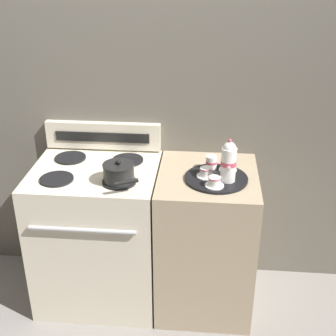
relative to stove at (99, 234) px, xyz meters
The scene contains 12 objects.
ground_plane 0.53m from the stove, ahead, with size 6.00×6.00×0.00m, color gray.
wall_back 0.79m from the stove, 49.12° to the left, with size 6.00×0.05×2.20m.
stove is the anchor object (origin of this frame).
control_panel 0.61m from the stove, 90.00° to the left, with size 0.71×0.05×0.17m.
side_counter 0.66m from the stove, ahead, with size 0.57×0.61×0.89m.
saucepan 0.55m from the stove, 38.61° to the right, with size 0.21×0.26×0.13m.
serving_tray 0.84m from the stove, ahead, with size 0.35×0.35×0.01m.
teapot 0.96m from the stove, ahead, with size 0.08×0.14×0.25m.
teacup_left 0.81m from the stove, ahead, with size 0.10×0.10×0.05m.
teacup_right 0.91m from the stove, ahead, with size 0.10×0.10×0.05m.
teacup_front 0.86m from the stove, 12.79° to the right, with size 0.10×0.10×0.05m.
creamer_jug 0.84m from the stove, ahead, with size 0.07×0.07×0.07m.
Camera 1 is at (0.35, -2.36, 2.10)m, focal length 50.00 mm.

